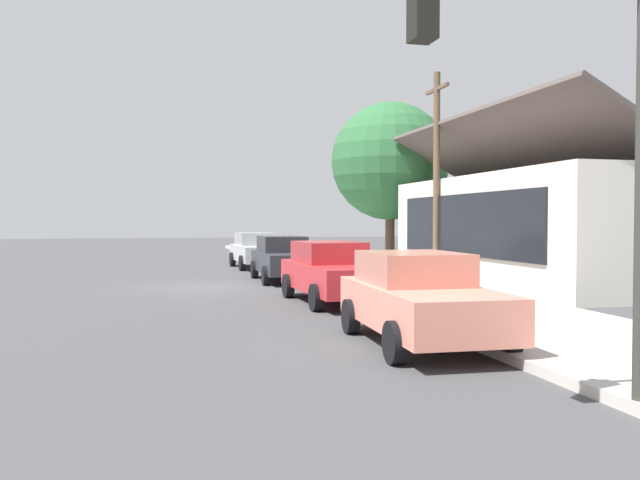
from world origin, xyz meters
TOP-DOWN VIEW (x-y plane):
  - ground_plane at (0.00, 0.00)m, footprint 120.00×120.00m
  - sidewalk_curb at (0.00, 5.60)m, footprint 60.00×4.20m
  - car_silver at (-7.94, 2.74)m, footprint 4.53×2.16m
  - car_charcoal at (-1.49, 2.74)m, footprint 4.49×1.97m
  - car_cherry at (4.76, 2.86)m, footprint 4.64×2.12m
  - car_coral at (10.66, 2.83)m, footprint 4.40×2.18m
  - storefront_building at (1.36, 11.98)m, footprint 12.66×7.65m
  - shade_tree at (-7.64, 9.05)m, footprint 5.55×5.55m
  - traffic_light_main at (15.05, 2.54)m, footprint 0.37×2.79m
  - utility_pole_wooden at (-0.53, 8.20)m, footprint 1.80×0.24m
  - fire_hydrant_red at (7.90, 4.20)m, footprint 0.22×0.22m

SIDE VIEW (x-z plane):
  - ground_plane at x=0.00m, z-range 0.00..0.00m
  - sidewalk_curb at x=0.00m, z-range 0.00..0.16m
  - fire_hydrant_red at x=7.90m, z-range 0.14..0.85m
  - car_charcoal at x=-1.49m, z-range 0.02..1.61m
  - car_coral at x=10.66m, z-range 0.02..1.61m
  - car_cherry at x=4.76m, z-range 0.02..1.61m
  - car_silver at x=-7.94m, z-range 0.02..1.61m
  - storefront_building at x=1.36m, z-range -0.89..4.85m
  - traffic_light_main at x=15.05m, z-range 0.89..6.09m
  - utility_pole_wooden at x=-0.53m, z-range 0.18..7.68m
  - shade_tree at x=-7.64m, z-range 1.07..8.79m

